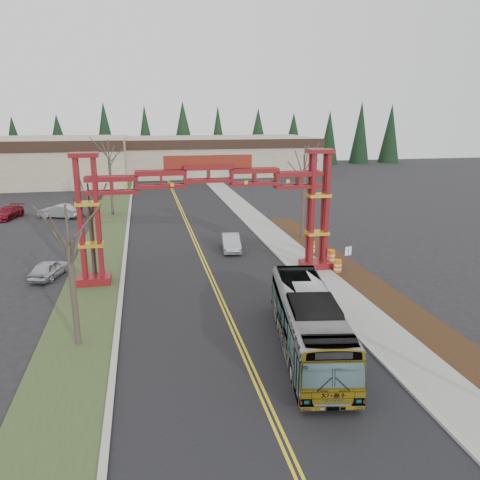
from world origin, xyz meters
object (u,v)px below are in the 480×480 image
object	(u,v)px
parked_car_near_a	(49,269)
bare_tree_right_far	(304,170)
retail_building_east	(215,155)
transit_bus	(309,323)
bare_tree_median_near	(69,246)
silver_sedan	(231,242)
bare_tree_median_far	(109,159)
barrel_north	(311,248)
barrel_south	(338,267)
gateway_arch	(209,194)
street_sign	(348,256)
parked_car_mid_a	(8,213)
parked_car_far_a	(59,211)
bare_tree_median_mid	(90,212)
barrel_mid	(331,257)

from	to	relation	value
parked_car_near_a	bare_tree_right_far	bearing A→B (deg)	-144.22
retail_building_east	parked_car_near_a	world-z (taller)	retail_building_east
transit_bus	bare_tree_median_near	size ratio (longest dim) A/B	1.49
silver_sedan	bare_tree_median_far	bearing A→B (deg)	127.49
silver_sedan	parked_car_near_a	bearing A→B (deg)	-157.60
barrel_north	barrel_south	bearing A→B (deg)	-87.87
gateway_arch	bare_tree_median_near	bearing A→B (deg)	-131.75
bare_tree_median_far	street_sign	world-z (taller)	bare_tree_median_far
silver_sedan	barrel_north	xyz separation A→B (m)	(6.32, -2.56, -0.14)
gateway_arch	parked_car_near_a	distance (m)	12.62
street_sign	bare_tree_right_far	bearing A→B (deg)	87.30
silver_sedan	bare_tree_right_far	bearing A→B (deg)	25.43
bare_tree_median_near	barrel_south	xyz separation A→B (m)	(17.20, 7.65, -4.64)
transit_bus	street_sign	bearing A→B (deg)	66.00
bare_tree_median_far	street_sign	size ratio (longest dim) A/B	3.74
parked_car_mid_a	street_sign	bearing A→B (deg)	-27.57
transit_bus	street_sign	world-z (taller)	transit_bus
street_sign	barrel_south	world-z (taller)	street_sign
parked_car_mid_a	parked_car_far_a	size ratio (longest dim) A/B	1.02
parked_car_mid_a	barrel_north	bearing A→B (deg)	-20.69
parked_car_mid_a	barrel_south	xyz separation A→B (m)	(28.54, -25.05, -0.17)
parked_car_near_a	bare_tree_median_near	xyz separation A→B (m)	(3.26, -11.00, 4.51)
transit_bus	bare_tree_right_far	size ratio (longest dim) A/B	1.25
parked_car_far_a	bare_tree_median_mid	size ratio (longest dim) A/B	0.68
parked_car_near_a	parked_car_mid_a	distance (m)	23.15
bare_tree_median_far	parked_car_mid_a	bearing A→B (deg)	178.55
bare_tree_right_far	street_sign	world-z (taller)	bare_tree_right_far
silver_sedan	street_sign	size ratio (longest dim) A/B	1.82
transit_bus	gateway_arch	bearing A→B (deg)	114.29
gateway_arch	bare_tree_median_far	xyz separation A→B (m)	(-8.00, 23.44, 0.46)
bare_tree_median_near	bare_tree_median_mid	size ratio (longest dim) A/B	1.05
transit_bus	silver_sedan	xyz separation A→B (m)	(-0.42, 18.14, -0.80)
retail_building_east	barrel_north	distance (m)	58.36
parked_car_near_a	barrel_north	world-z (taller)	parked_car_near_a
bare_tree_median_near	parked_car_near_a	bearing A→B (deg)	106.49
parked_car_near_a	barrel_north	bearing A→B (deg)	-157.41
bare_tree_median_far	silver_sedan	bearing A→B (deg)	-58.14
parked_car_far_a	parked_car_near_a	bearing A→B (deg)	29.32
barrel_mid	bare_tree_median_near	bearing A→B (deg)	-150.63
gateway_arch	barrel_mid	size ratio (longest dim) A/B	16.66
barrel_south	barrel_north	bearing A→B (deg)	92.13
bare_tree_median_mid	bare_tree_right_far	world-z (taller)	bare_tree_right_far
retail_building_east	street_sign	bearing A→B (deg)	-90.47
retail_building_east	parked_car_far_a	xyz separation A→B (m)	(-23.80, -38.89, -2.75)
parked_car_mid_a	barrel_north	xyz separation A→B (m)	(28.35, -20.05, -0.13)
parked_car_mid_a	barrel_south	size ratio (longest dim) A/B	4.58
gateway_arch	barrel_mid	distance (m)	11.10
retail_building_east	transit_bus	world-z (taller)	retail_building_east
silver_sedan	bare_tree_median_near	bearing A→B (deg)	-119.49
barrel_south	parked_car_far_a	bearing A→B (deg)	133.32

